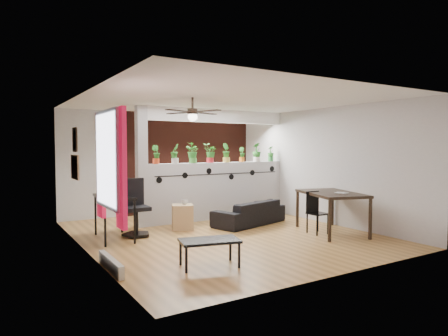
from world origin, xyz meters
TOP-DOWN VIEW (x-y plane):
  - room_shell at (0.00, 0.00)m, footprint 6.30×7.10m
  - partition_wall at (0.80, 1.50)m, footprint 3.60×0.18m
  - ceiling_header at (0.80, 1.50)m, footprint 3.60×0.18m
  - pier_column at (-1.11, 1.50)m, footprint 0.22×0.20m
  - brick_panel at (0.80, 2.97)m, footprint 3.90×0.05m
  - vine_decal at (0.80, 1.40)m, footprint 3.31×0.01m
  - window_assembly at (-2.56, -1.20)m, footprint 0.09×1.30m
  - baseboard_heater at (-2.54, -1.20)m, footprint 0.08×1.00m
  - corkboard at (-2.58, 0.95)m, footprint 0.03×0.60m
  - framed_art at (-2.58, 0.90)m, footprint 0.03×0.34m
  - ceiling_fan at (-0.80, -0.30)m, footprint 1.19×1.19m
  - potted_plant_0 at (-0.78, 1.50)m, footprint 0.27×0.27m
  - potted_plant_1 at (-0.33, 1.50)m, footprint 0.27×0.24m
  - potted_plant_2 at (0.12, 1.50)m, footprint 0.23×0.27m
  - potted_plant_3 at (0.57, 1.50)m, footprint 0.26×0.22m
  - potted_plant_4 at (1.03, 1.50)m, footprint 0.26×0.29m
  - potted_plant_5 at (1.48, 1.50)m, footprint 0.18×0.21m
  - potted_plant_6 at (1.93, 1.50)m, footprint 0.29×0.26m
  - potted_plant_7 at (2.38, 1.50)m, footprint 0.24×0.22m
  - sofa at (1.02, 0.53)m, footprint 1.84×1.13m
  - cube_shelf at (-0.48, 0.81)m, footprint 0.53×0.50m
  - cup at (-0.43, 0.81)m, footprint 0.16×0.16m
  - computer_desk at (-1.95, 0.66)m, footprint 0.68×1.17m
  - monitor at (-1.95, 0.81)m, footprint 0.34×0.17m
  - office_chair at (-1.53, 0.72)m, footprint 0.57×0.57m
  - dining_table at (1.92, -1.04)m, footprint 1.32×1.70m
  - book at (1.82, -1.34)m, footprint 0.22×0.26m
  - folding_chair at (1.63, -0.89)m, footprint 0.35×0.35m
  - coffee_table at (-1.28, -1.75)m, footprint 0.93×0.65m

SIDE VIEW (x-z plane):
  - baseboard_heater at x=-2.54m, z-range 0.00..0.18m
  - sofa at x=1.02m, z-range 0.00..0.50m
  - cube_shelf at x=-0.48m, z-range 0.00..0.52m
  - coffee_table at x=-1.28m, z-range 0.15..0.55m
  - office_chair at x=-1.53m, z-range -0.06..1.02m
  - folding_chair at x=1.63m, z-range 0.08..0.91m
  - cup at x=-0.43m, z-range 0.52..0.62m
  - partition_wall at x=0.80m, z-range 0.00..1.35m
  - dining_table at x=1.92m, z-range 0.32..1.14m
  - computer_desk at x=-1.95m, z-range 0.33..1.14m
  - book at x=1.82m, z-range 0.82..0.84m
  - monitor at x=-1.95m, z-range 0.81..1.01m
  - vine_decal at x=0.80m, z-range 0.93..1.23m
  - room_shell at x=0.00m, z-range -0.15..2.75m
  - pier_column at x=-1.11m, z-range 0.00..2.60m
  - brick_panel at x=0.80m, z-range 0.00..2.60m
  - corkboard at x=-2.58m, z-range 1.12..1.58m
  - window_assembly at x=-2.56m, z-range 0.73..2.28m
  - potted_plant_5 at x=1.48m, z-range 1.36..1.73m
  - potted_plant_7 at x=2.38m, z-range 1.36..1.75m
  - potted_plant_0 at x=-0.78m, z-range 1.36..1.78m
  - potted_plant_1 at x=-0.33m, z-range 1.36..1.81m
  - potted_plant_3 at x=0.57m, z-range 1.36..1.82m
  - potted_plant_4 at x=1.03m, z-range 1.36..1.83m
  - potted_plant_2 at x=0.12m, z-range 1.36..1.83m
  - potted_plant_6 at x=1.93m, z-range 1.36..1.83m
  - framed_art at x=-2.58m, z-range 1.63..2.07m
  - ceiling_fan at x=-0.80m, z-range 2.10..2.53m
  - ceiling_header at x=0.80m, z-range 2.30..2.60m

